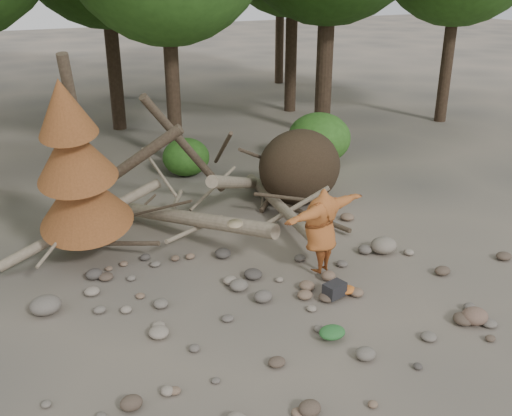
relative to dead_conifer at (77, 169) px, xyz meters
name	(u,v)px	position (x,y,z in m)	size (l,w,h in m)	color
ground	(301,304)	(3.12, -3.37, -2.11)	(120.00, 120.00, 0.00)	#514C44
deadfall_pile	(281,173)	(5.13, 0.87, -1.16)	(8.55, 5.24, 3.30)	#332619
dead_conifer	(77,169)	(0.00, 0.00, 0.00)	(2.06, 2.16, 4.35)	#4C3F30
bush_mid	(186,157)	(3.92, 4.43, -1.55)	(1.40, 1.40, 1.12)	#2C5F1B
bush_right	(319,138)	(8.12, 3.63, -1.31)	(2.00, 2.00, 1.60)	#367023
frisbee_thrower	(321,230)	(4.05, -2.55, -1.15)	(3.29, 1.13, 1.77)	#A35424
backpack	(334,292)	(3.77, -3.49, -1.98)	(0.40, 0.27, 0.27)	black
cloth_green	(332,335)	(3.00, -4.53, -2.03)	(0.46, 0.38, 0.17)	#27632B
cloth_orange	(347,292)	(4.06, -3.49, -2.05)	(0.34, 0.28, 0.12)	#C05F20
boulder_front_right	(475,316)	(5.47, -5.29, -1.97)	(0.47, 0.42, 0.28)	brown
boulder_mid_right	(384,245)	(5.82, -2.41, -1.94)	(0.58, 0.52, 0.35)	gray
boulder_mid_left	(46,305)	(-1.08, -1.50, -1.95)	(0.55, 0.50, 0.33)	#686057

